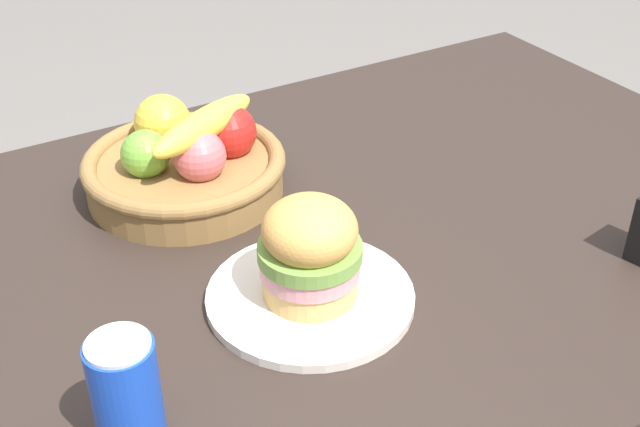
{
  "coord_description": "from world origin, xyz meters",
  "views": [
    {
      "loc": [
        -0.48,
        -0.78,
        1.38
      ],
      "look_at": [
        -0.04,
        -0.03,
        0.81
      ],
      "focal_mm": 46.29,
      "sensor_mm": 36.0,
      "label": 1
    }
  ],
  "objects_px": {
    "soda_can": "(126,394)",
    "fruit_basket": "(186,162)",
    "sandwich": "(310,250)",
    "plate": "(310,297)"
  },
  "relations": [
    {
      "from": "soda_can",
      "to": "fruit_basket",
      "type": "bearing_deg",
      "value": 60.45
    },
    {
      "from": "sandwich",
      "to": "plate",
      "type": "bearing_deg",
      "value": 90.0
    },
    {
      "from": "fruit_basket",
      "to": "plate",
      "type": "bearing_deg",
      "value": -85.43
    },
    {
      "from": "sandwich",
      "to": "soda_can",
      "type": "height_order",
      "value": "sandwich"
    },
    {
      "from": "soda_can",
      "to": "fruit_basket",
      "type": "xyz_separation_m",
      "value": [
        0.23,
        0.41,
        -0.02
      ]
    },
    {
      "from": "plate",
      "to": "sandwich",
      "type": "relative_size",
      "value": 1.94
    },
    {
      "from": "sandwich",
      "to": "fruit_basket",
      "type": "height_order",
      "value": "sandwich"
    },
    {
      "from": "plate",
      "to": "fruit_basket",
      "type": "xyz_separation_m",
      "value": [
        -0.02,
        0.31,
        0.04
      ]
    },
    {
      "from": "plate",
      "to": "sandwich",
      "type": "bearing_deg",
      "value": -90.0
    },
    {
      "from": "soda_can",
      "to": "plate",
      "type": "bearing_deg",
      "value": 21.04
    }
  ]
}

